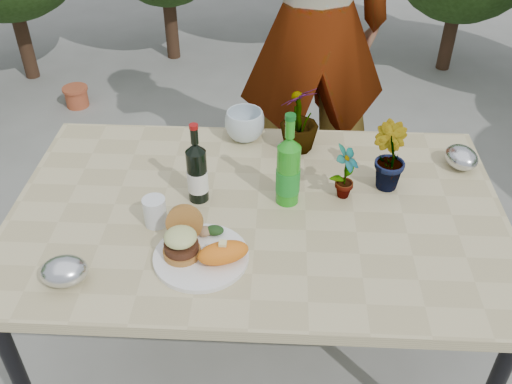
{
  "coord_description": "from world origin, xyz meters",
  "views": [
    {
      "loc": [
        0.07,
        -1.43,
        1.92
      ],
      "look_at": [
        0.0,
        -0.08,
        0.88
      ],
      "focal_mm": 40.0,
      "sensor_mm": 36.0,
      "label": 1
    }
  ],
  "objects_px": {
    "patio_table": "(257,222)",
    "dinner_plate": "(201,257)",
    "person": "(315,25)",
    "wine_bottle": "(197,173)"
  },
  "relations": [
    {
      "from": "dinner_plate",
      "to": "person",
      "type": "height_order",
      "value": "person"
    },
    {
      "from": "dinner_plate",
      "to": "person",
      "type": "xyz_separation_m",
      "value": [
        0.36,
        1.27,
        0.21
      ]
    },
    {
      "from": "wine_bottle",
      "to": "person",
      "type": "height_order",
      "value": "person"
    },
    {
      "from": "person",
      "to": "patio_table",
      "type": "bearing_deg",
      "value": 70.66
    },
    {
      "from": "dinner_plate",
      "to": "wine_bottle",
      "type": "distance_m",
      "value": 0.3
    },
    {
      "from": "person",
      "to": "wine_bottle",
      "type": "bearing_deg",
      "value": 59.8
    },
    {
      "from": "patio_table",
      "to": "dinner_plate",
      "type": "relative_size",
      "value": 5.71
    },
    {
      "from": "patio_table",
      "to": "dinner_plate",
      "type": "xyz_separation_m",
      "value": [
        -0.15,
        -0.24,
        0.06
      ]
    },
    {
      "from": "wine_bottle",
      "to": "dinner_plate",
      "type": "bearing_deg",
      "value": -62.45
    },
    {
      "from": "patio_table",
      "to": "person",
      "type": "relative_size",
      "value": 0.82
    }
  ]
}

